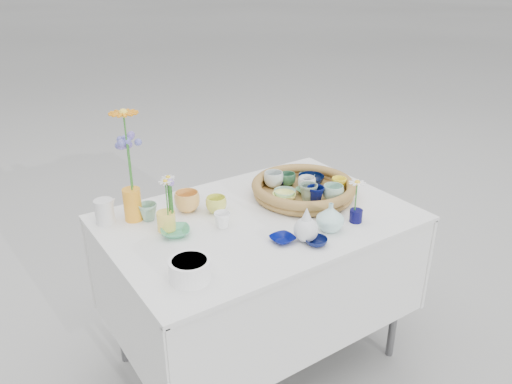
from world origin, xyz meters
TOP-DOWN VIEW (x-y plane):
  - ground at (0.00, 0.00)m, footprint 80.00×80.00m
  - display_table at (0.00, 0.00)m, footprint 1.26×0.86m
  - wicker_tray at (0.28, 0.05)m, footprint 0.47×0.47m
  - tray_ceramic_0 at (0.26, 0.21)m, footprint 0.13×0.13m
  - tray_ceramic_1 at (0.38, 0.12)m, footprint 0.14×0.14m
  - tray_ceramic_2 at (0.43, -0.02)m, footprint 0.08×0.08m
  - tray_ceramic_3 at (0.29, 0.03)m, footprint 0.13×0.13m
  - tray_ceramic_4 at (0.25, -0.02)m, footprint 0.11×0.11m
  - tray_ceramic_5 at (0.19, 0.07)m, footprint 0.12×0.12m
  - tray_ceramic_6 at (0.21, 0.18)m, footprint 0.09×0.09m
  - tray_ceramic_7 at (0.31, 0.07)m, footprint 0.10×0.10m
  - tray_ceramic_8 at (0.40, 0.17)m, footprint 0.10×0.10m
  - tray_ceramic_9 at (0.26, -0.05)m, footprint 0.10×0.10m
  - tray_ceramic_10 at (0.16, 0.04)m, footprint 0.12×0.12m
  - tray_ceramic_11 at (0.34, -0.09)m, footprint 0.12×0.12m
  - tray_ceramic_12 at (0.28, 0.16)m, footprint 0.08×0.08m
  - loose_ceramic_0 at (-0.22, 0.22)m, footprint 0.13×0.13m
  - loose_ceramic_1 at (-0.13, 0.13)m, footprint 0.11×0.11m
  - loose_ceramic_2 at (-0.36, 0.05)m, footprint 0.15×0.15m
  - loose_ceramic_3 at (-0.17, 0.00)m, footprint 0.09×0.09m
  - loose_ceramic_4 at (-0.04, -0.23)m, footprint 0.09×0.09m
  - loose_ceramic_5 at (-0.40, 0.23)m, footprint 0.09×0.09m
  - loose_ceramic_6 at (0.05, -0.31)m, footprint 0.10×0.10m
  - fluted_bowl at (-0.45, -0.25)m, footprint 0.17×0.17m
  - bud_vase_paleblue at (0.03, -0.27)m, footprint 0.11×0.11m
  - bud_vase_seafoam at (0.17, -0.26)m, footprint 0.11×0.11m
  - bud_vase_cobalt at (0.31, -0.26)m, footprint 0.06×0.06m
  - single_daisy at (0.30, -0.26)m, footprint 0.10×0.10m
  - tall_vase_yellow at (-0.45, 0.26)m, footprint 0.09×0.09m
  - gerbera at (-0.44, 0.26)m, footprint 0.15×0.15m
  - hydrangea at (-0.43, 0.28)m, footprint 0.07×0.07m
  - white_pitcher at (-0.55, 0.30)m, footprint 0.13×0.11m
  - daisy_cup at (-0.37, 0.11)m, footprint 0.08×0.08m
  - daisy_posy at (-0.36, 0.10)m, footprint 0.09×0.09m

SIDE VIEW (x-z plane):
  - ground at x=0.00m, z-range 0.00..0.00m
  - display_table at x=0.00m, z-range -0.38..0.38m
  - loose_ceramic_4 at x=-0.04m, z-range 0.77..0.79m
  - loose_ceramic_6 at x=0.05m, z-range 0.77..0.79m
  - loose_ceramic_2 at x=-0.36m, z-range 0.77..0.79m
  - bud_vase_cobalt at x=0.31m, z-range 0.77..0.82m
  - tray_ceramic_8 at x=0.40m, z-range 0.78..0.81m
  - tray_ceramic_3 at x=0.29m, z-range 0.78..0.81m
  - tray_ceramic_0 at x=0.26m, z-range 0.78..0.81m
  - loose_ceramic_3 at x=-0.17m, z-range 0.77..0.83m
  - tray_ceramic_5 at x=0.19m, z-range 0.78..0.81m
  - tray_ceramic_10 at x=0.16m, z-range 0.78..0.82m
  - loose_ceramic_1 at x=-0.13m, z-range 0.77..0.84m
  - loose_ceramic_5 at x=-0.40m, z-range 0.77..0.84m
  - tray_ceramic_1 at x=0.38m, z-range 0.78..0.82m
  - fluted_bowl at x=-0.45m, z-range 0.77..0.84m
  - wicker_tray at x=0.28m, z-range 0.77..0.84m
  - daisy_cup at x=-0.37m, z-range 0.77..0.84m
  - loose_ceramic_0 at x=-0.22m, z-range 0.77..0.85m
  - tray_ceramic_12 at x=0.28m, z-range 0.78..0.84m
  - tray_ceramic_2 at x=0.43m, z-range 0.78..0.85m
  - tray_ceramic_7 at x=0.31m, z-range 0.78..0.85m
  - white_pitcher at x=-0.55m, z-range 0.77..0.87m
  - tray_ceramic_9 at x=0.26m, z-range 0.78..0.85m
  - tray_ceramic_6 at x=0.21m, z-range 0.78..0.86m
  - tray_ceramic_11 at x=0.34m, z-range 0.78..0.86m
  - tray_ceramic_4 at x=0.25m, z-range 0.78..0.86m
  - bud_vase_seafoam at x=0.17m, z-range 0.77..0.88m
  - tall_vase_yellow at x=-0.45m, z-range 0.77..0.90m
  - bud_vase_paleblue at x=0.03m, z-range 0.76..0.91m
  - single_daisy at x=0.30m, z-range 0.81..0.95m
  - daisy_posy at x=-0.36m, z-range 0.84..1.00m
  - hydrangea at x=-0.43m, z-range 0.87..1.13m
  - gerbera at x=-0.44m, z-range 0.89..1.23m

